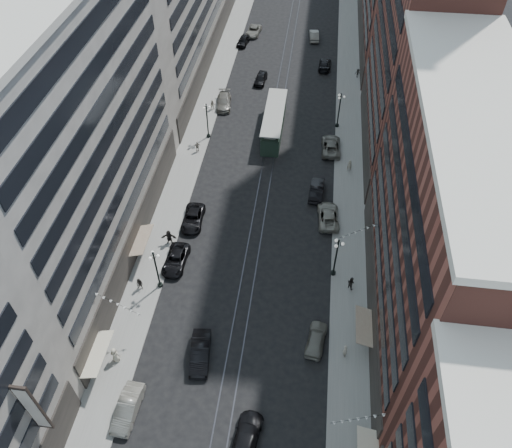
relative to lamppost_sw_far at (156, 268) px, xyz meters
The scene contains 36 objects.
ground 33.44m from the lamppost_sw_far, 73.96° to the left, with size 220.00×220.00×0.00m, color black.
sidewalk_west 42.15m from the lamppost_sw_far, 92.45° to the left, with size 4.00×180.00×0.15m, color gray.
sidewalk_east 46.70m from the lamppost_sw_far, 64.31° to the left, with size 4.00×180.00×0.15m, color gray.
rail_west 42.96m from the lamppost_sw_far, 78.56° to the left, with size 0.12×180.00×0.02m, color #2D2D33.
rail_east 43.26m from the lamppost_sw_far, 76.74° to the left, with size 0.12×180.00×0.02m, color #2D2D33.
building_west_mid 14.31m from the lamppost_sw_far, 147.34° to the left, with size 8.00×36.00×28.00m, color #AAA497.
building_east_mid 27.67m from the lamppost_sw_far, ahead, with size 8.00×30.00×24.00m, color brown.
lamppost_sw_far is the anchor object (origin of this frame).
lamppost_sw_mid 27.00m from the lamppost_sw_far, 90.00° to the left, with size 1.03×1.14×5.52m.
lamppost_se_far 18.83m from the lamppost_sw_far, 12.26° to the left, with size 1.03×1.14×5.52m.
lamppost_se_mid 36.91m from the lamppost_sw_far, 60.10° to the left, with size 1.03×1.14×5.52m.
streetcar 31.12m from the lamppost_sw_far, 72.78° to the left, with size 2.73×12.34×3.41m.
car_1 14.02m from the lamppost_sw_far, 86.64° to the right, with size 1.67×4.79×1.58m, color gray.
car_2 4.19m from the lamppost_sw_far, 73.94° to the left, with size 2.30×4.98×1.38m, color black.
car_4 17.71m from the lamppost_sw_far, 15.68° to the right, with size 1.73×4.30×1.47m, color #67665C.
car_5 10.05m from the lamppost_sw_far, 52.01° to the right, with size 1.74×4.98×1.64m, color black.
car_6 19.06m from the lamppost_sw_far, 52.71° to the right, with size 2.11×5.20×1.51m, color black.
pedestrian_1 9.49m from the lamppost_sw_far, 101.38° to the right, with size 0.94×0.51×1.92m, color #AFA991.
pedestrian_2 2.99m from the lamppost_sw_far, 161.67° to the right, with size 0.77×0.42×1.58m, color black.
car_7 10.30m from the lamppost_sw_far, 81.57° to the left, with size 2.33×5.04×1.40m, color black.
car_8 35.51m from the lamppost_sw_far, 88.71° to the left, with size 2.16×5.31×1.54m, color slate.
car_9 56.13m from the lamppost_sw_far, 89.17° to the left, with size 1.73×4.29×1.46m, color black.
car_10 23.31m from the lamppost_sw_far, 46.39° to the left, with size 1.68×4.81×1.58m, color black.
car_11 31.73m from the lamppost_sw_far, 56.20° to the left, with size 2.52×5.46×1.52m, color slate.
car_12 51.84m from the lamppost_sw_far, 72.00° to the left, with size 1.97×4.85×1.41m, color black.
car_13 43.58m from the lamppost_sw_far, 82.56° to the left, with size 1.72×4.29×1.46m, color black.
car_14 61.32m from the lamppost_sw_far, 77.08° to the left, with size 1.62×4.65×1.53m, color slate.
pedestrian_5 6.52m from the lamppost_sw_far, 94.49° to the left, with size 1.76×0.51×1.90m, color black.
pedestrian_6 23.61m from the lamppost_sw_far, 92.04° to the left, with size 0.93×0.42×1.59m, color #A19685.
pedestrian_7 20.47m from the lamppost_sw_far, ahead, with size 0.82×0.45×1.68m, color black.
pedestrian_8 29.86m from the lamppost_sw_far, 47.52° to the left, with size 0.63×0.41×1.71m, color gray.
pedestrian_9 51.35m from the lamppost_sw_far, 65.16° to the left, with size 0.97×0.40×1.50m, color black.
car_extra_0 60.41m from the lamppost_sw_far, 87.91° to the left, with size 2.28×4.95×1.37m, color slate.
car_extra_1 21.62m from the lamppost_sw_far, 35.03° to the left, with size 2.41×5.23×1.45m, color gray.
pedestrian_extra_0 20.62m from the lamppost_sw_far, 16.46° to the right, with size 0.60×0.39×1.65m, color #A99E8C.
pedestrian_extra_1 34.13m from the lamppost_sw_far, 91.19° to the left, with size 0.75×0.41×1.54m, color #9F9883.
Camera 1 is at (5.13, -2.81, 43.39)m, focal length 35.00 mm.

